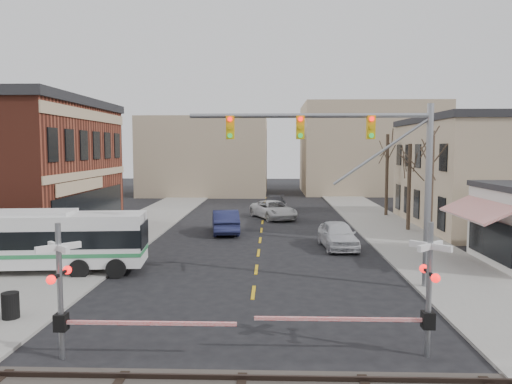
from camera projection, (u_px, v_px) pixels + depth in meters
ground at (251, 308)px, 19.15m from camera, size 160.00×160.00×0.00m
sidewalk_west at (142, 225)px, 39.36m from camera, size 5.00×60.00×0.12m
sidewalk_east at (384, 226)px, 38.75m from camera, size 5.00×60.00×0.12m
tree_east_a at (431, 191)px, 30.45m from camera, size 0.28×0.28×6.75m
tree_east_b at (409, 187)px, 36.43m from camera, size 0.28×0.28×6.30m
tree_east_c at (387, 175)px, 44.35m from camera, size 0.28×0.28×7.20m
transit_bus at (26, 240)px, 24.19m from camera, size 11.56×3.65×2.92m
traffic_signal_mast at (362, 157)px, 21.33m from camera, size 10.38×0.30×8.00m
rr_crossing_west at (75, 293)px, 14.34m from camera, size 5.60×1.36×4.00m
rr_crossing_east at (414, 291)px, 14.54m from camera, size 5.60×1.36×4.00m
trash_bin at (10, 305)px, 17.61m from camera, size 0.60×0.60×0.92m
car_a at (338, 235)px, 30.45m from camera, size 2.29×4.97×1.65m
car_b at (225, 221)px, 35.86m from camera, size 2.50×5.36×1.70m
car_c at (274, 210)px, 43.13m from camera, size 4.58×6.12×1.55m
car_d at (275, 203)px, 49.02m from camera, size 2.19×4.80×1.36m
pedestrian_near at (91, 253)px, 24.30m from camera, size 0.46×0.67×1.79m
pedestrian_far at (57, 246)px, 26.65m from camera, size 0.89×0.79×1.51m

